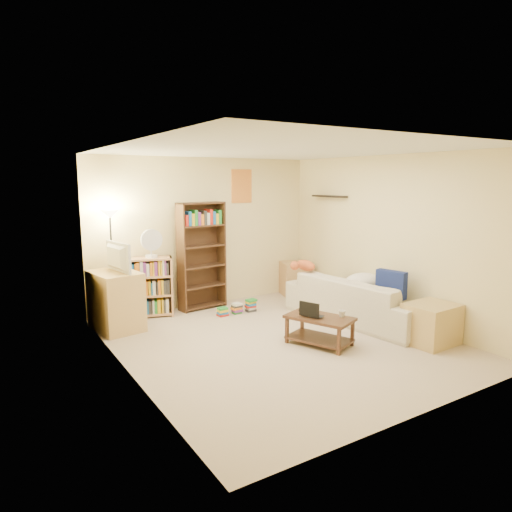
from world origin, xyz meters
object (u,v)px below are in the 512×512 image
Objects in this scene: desk_fan at (151,243)px; end_cabinet at (431,324)px; sofa at (358,299)px; tv_stand at (116,301)px; tall_bookshelf at (202,253)px; tabby_cat at (304,265)px; short_bookshelf at (149,287)px; mug at (342,314)px; television at (113,257)px; laptop at (314,315)px; floor_lamp at (111,233)px; coffee_table at (319,327)px; side_table at (296,278)px.

end_cabinet is (2.68, -3.10, -0.91)m from desk_fan.
desk_fan is at bearing 47.60° from sofa.
tall_bookshelf is (1.53, 0.35, 0.51)m from tv_stand.
short_bookshelf is at bearing 154.59° from tabby_cat.
short_bookshelf is 4.17m from end_cabinet.
mug is 0.13× the size of television.
end_cabinet is (1.32, -0.81, -0.12)m from laptop.
sofa is 1.35× the size of tall_bookshelf.
television is 0.49m from floor_lamp.
desk_fan is (-1.64, 2.52, 0.75)m from mug.
television is at bearing 113.41° from coffee_table.
desk_fan reaches higher than tabby_cat.
laptop is 0.81× the size of desk_fan.
tabby_cat is 2.20m from end_cabinet.
floor_lamp is at bearing 107.58° from coffee_table.
mug is 3.10m from desk_fan.
television is 1.64× the size of desk_fan.
coffee_table is at bearing -120.20° from side_table.
mug is at bearing -114.20° from side_table.
tall_bookshelf is at bearing 120.27° from end_cabinet.
end_cabinet reaches higher than coffee_table.
sofa is at bearing -124.15° from television.
tall_bookshelf is 2.00m from side_table.
desk_fan is at bearing -23.26° from short_bookshelf.
mug is (-0.93, -0.66, 0.08)m from sofa.
tall_bookshelf reaches higher than television.
tabby_cat reaches higher than tv_stand.
end_cabinet is at bearing 178.12° from sofa.
short_bookshelf is at bearing 172.36° from tall_bookshelf.
tv_stand is (-2.85, 0.69, -0.34)m from tabby_cat.
floor_lamp reaches higher than side_table.
laptop is 0.43× the size of tv_stand.
television is 1.57m from tall_bookshelf.
tabby_cat is at bearing -112.47° from television.
tabby_cat is 2.95m from tv_stand.
tabby_cat is 0.63× the size of tv_stand.
laptop is 2.90m from television.
television is 0.78× the size of short_bookshelf.
coffee_table is 10.03× the size of mug.
tabby_cat reaches higher than end_cabinet.
tabby_cat is 0.73× the size of television.
tabby_cat is 3.03m from floor_lamp.
laptop is at bearing -49.90° from floor_lamp.
tv_stand is 1.38× the size of side_table.
laptop is 1.55m from end_cabinet.
laptop is 0.21× the size of floor_lamp.
tv_stand is 0.63m from television.
tabby_cat is 1.69m from tall_bookshelf.
desk_fan is 0.73× the size of side_table.
sofa is 3.25m from short_bookshelf.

